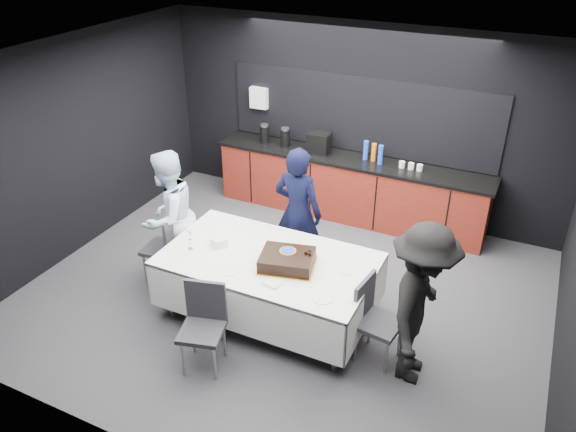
# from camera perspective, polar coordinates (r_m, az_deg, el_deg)

# --- Properties ---
(ground) EXTENTS (6.00, 6.00, 0.00)m
(ground) POSITION_cam_1_polar(r_m,az_deg,el_deg) (6.89, -0.36, -8.00)
(ground) COLOR #3D3D41
(ground) RESTS_ON ground
(room_shell) EXTENTS (6.04, 5.04, 2.82)m
(room_shell) POSITION_cam_1_polar(r_m,az_deg,el_deg) (5.94, -0.42, 6.38)
(room_shell) COLOR white
(room_shell) RESTS_ON ground
(kitchenette) EXTENTS (4.10, 0.64, 2.05)m
(kitchenette) POSITION_cam_1_polar(r_m,az_deg,el_deg) (8.36, 6.17, 3.43)
(kitchenette) COLOR maroon
(kitchenette) RESTS_ON ground
(party_table) EXTENTS (2.32, 1.32, 0.78)m
(party_table) POSITION_cam_1_polar(r_m,az_deg,el_deg) (6.22, -1.99, -5.33)
(party_table) COLOR #99999E
(party_table) RESTS_ON ground
(cake_assembly) EXTENTS (0.70, 0.62, 0.18)m
(cake_assembly) POSITION_cam_1_polar(r_m,az_deg,el_deg) (5.97, -0.09, -4.49)
(cake_assembly) COLOR gold
(cake_assembly) RESTS_ON party_table
(plate_stack) EXTENTS (0.20, 0.20, 0.10)m
(plate_stack) POSITION_cam_1_polar(r_m,az_deg,el_deg) (6.37, -6.99, -2.58)
(plate_stack) COLOR white
(plate_stack) RESTS_ON party_table
(loose_plate_near) EXTENTS (0.20, 0.20, 0.01)m
(loose_plate_near) POSITION_cam_1_polar(r_m,az_deg,el_deg) (5.96, -5.80, -5.55)
(loose_plate_near) COLOR white
(loose_plate_near) RESTS_ON party_table
(loose_plate_right_a) EXTENTS (0.20, 0.20, 0.01)m
(loose_plate_right_a) POSITION_cam_1_polar(r_m,az_deg,el_deg) (5.97, 6.08, -5.49)
(loose_plate_right_a) COLOR white
(loose_plate_right_a) RESTS_ON party_table
(loose_plate_right_b) EXTENTS (0.22, 0.22, 0.01)m
(loose_plate_right_b) POSITION_cam_1_polar(r_m,az_deg,el_deg) (5.57, 3.54, -8.29)
(loose_plate_right_b) COLOR white
(loose_plate_right_b) RESTS_ON party_table
(loose_plate_far) EXTENTS (0.19, 0.19, 0.01)m
(loose_plate_far) POSITION_cam_1_polar(r_m,az_deg,el_deg) (6.43, 0.49, -2.51)
(loose_plate_far) COLOR white
(loose_plate_far) RESTS_ON party_table
(fork_pile) EXTENTS (0.19, 0.13, 0.03)m
(fork_pile) POSITION_cam_1_polar(r_m,az_deg,el_deg) (5.73, -1.71, -6.87)
(fork_pile) COLOR white
(fork_pile) RESTS_ON party_table
(champagne_flute) EXTENTS (0.06, 0.06, 0.22)m
(champagne_flute) POSITION_cam_1_polar(r_m,az_deg,el_deg) (6.30, -10.01, -2.07)
(champagne_flute) COLOR white
(champagne_flute) RESTS_ON party_table
(chair_left) EXTENTS (0.47, 0.47, 0.92)m
(chair_left) POSITION_cam_1_polar(r_m,az_deg,el_deg) (7.00, -12.18, -2.77)
(chair_left) COLOR #2A292E
(chair_left) RESTS_ON ground
(chair_right) EXTENTS (0.47, 0.47, 0.92)m
(chair_right) POSITION_cam_1_polar(r_m,az_deg,el_deg) (5.82, 8.63, -9.84)
(chair_right) COLOR #2A292E
(chair_right) RESTS_ON ground
(chair_near) EXTENTS (0.51, 0.51, 0.92)m
(chair_near) POSITION_cam_1_polar(r_m,az_deg,el_deg) (5.75, -8.56, -10.37)
(chair_near) COLOR #2A292E
(chair_near) RESTS_ON ground
(person_center) EXTENTS (0.64, 0.43, 1.71)m
(person_center) POSITION_cam_1_polar(r_m,az_deg,el_deg) (6.85, 1.02, 0.34)
(person_center) COLOR black
(person_center) RESTS_ON ground
(person_left) EXTENTS (0.69, 0.86, 1.68)m
(person_left) POSITION_cam_1_polar(r_m,az_deg,el_deg) (6.95, -12.02, -0.06)
(person_left) COLOR #C7E1FA
(person_left) RESTS_ON ground
(person_right) EXTENTS (0.67, 1.13, 1.72)m
(person_right) POSITION_cam_1_polar(r_m,az_deg,el_deg) (5.49, 13.29, -8.81)
(person_right) COLOR black
(person_right) RESTS_ON ground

